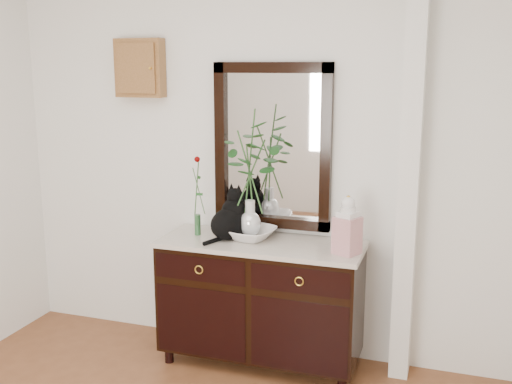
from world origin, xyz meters
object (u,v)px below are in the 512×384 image
(sideboard, at_px, (261,296))
(ginger_jar, at_px, (347,224))
(lotus_bowl, at_px, (250,234))
(cat, at_px, (229,214))

(sideboard, height_order, ginger_jar, ginger_jar)
(sideboard, distance_m, lotus_bowl, 0.43)
(lotus_bowl, height_order, ginger_jar, ginger_jar)
(lotus_bowl, distance_m, ginger_jar, 0.68)
(sideboard, distance_m, ginger_jar, 0.80)
(cat, xyz_separation_m, lotus_bowl, (0.14, 0.03, -0.13))
(sideboard, relative_size, ginger_jar, 3.64)
(sideboard, distance_m, cat, 0.59)
(sideboard, relative_size, cat, 3.92)
(sideboard, bearing_deg, cat, -179.75)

